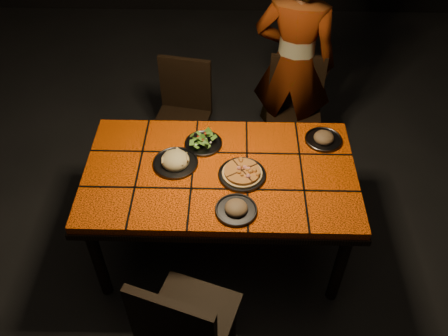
{
  "coord_description": "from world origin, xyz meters",
  "views": [
    {
      "loc": [
        0.07,
        -1.96,
        2.73
      ],
      "look_at": [
        0.02,
        -0.05,
        0.82
      ],
      "focal_mm": 38.0,
      "sensor_mm": 36.0,
      "label": 1
    }
  ],
  "objects_px": {
    "chair_far_left": "(183,108)",
    "plate_pizza": "(242,174)",
    "dining_table": "(220,179)",
    "diner": "(294,64)",
    "chair_far_right": "(294,108)",
    "chair_near": "(184,325)",
    "plate_pasta": "(175,161)"
  },
  "relations": [
    {
      "from": "chair_far_left",
      "to": "plate_pasta",
      "type": "height_order",
      "value": "chair_far_left"
    },
    {
      "from": "diner",
      "to": "plate_pasta",
      "type": "bearing_deg",
      "value": 64.66
    },
    {
      "from": "chair_far_left",
      "to": "diner",
      "type": "relative_size",
      "value": 0.53
    },
    {
      "from": "diner",
      "to": "chair_near",
      "type": "bearing_deg",
      "value": 83.55
    },
    {
      "from": "chair_near",
      "to": "plate_pasta",
      "type": "height_order",
      "value": "chair_near"
    },
    {
      "from": "dining_table",
      "to": "chair_far_left",
      "type": "relative_size",
      "value": 1.85
    },
    {
      "from": "chair_far_left",
      "to": "chair_far_right",
      "type": "distance_m",
      "value": 0.84
    },
    {
      "from": "dining_table",
      "to": "chair_far_left",
      "type": "distance_m",
      "value": 0.97
    },
    {
      "from": "chair_far_right",
      "to": "diner",
      "type": "xyz_separation_m",
      "value": [
        -0.03,
        0.13,
        0.3
      ]
    },
    {
      "from": "dining_table",
      "to": "chair_far_right",
      "type": "xyz_separation_m",
      "value": [
        0.53,
        0.91,
        -0.15
      ]
    },
    {
      "from": "chair_far_left",
      "to": "chair_near",
      "type": "bearing_deg",
      "value": -74.46
    },
    {
      "from": "dining_table",
      "to": "diner",
      "type": "xyz_separation_m",
      "value": [
        0.51,
        1.03,
        0.15
      ]
    },
    {
      "from": "chair_far_right",
      "to": "plate_pasta",
      "type": "bearing_deg",
      "value": -129.04
    },
    {
      "from": "dining_table",
      "to": "chair_far_right",
      "type": "relative_size",
      "value": 1.79
    },
    {
      "from": "chair_near",
      "to": "diner",
      "type": "height_order",
      "value": "diner"
    },
    {
      "from": "chair_near",
      "to": "plate_pasta",
      "type": "relative_size",
      "value": 3.47
    },
    {
      "from": "chair_near",
      "to": "chair_far_left",
      "type": "xyz_separation_m",
      "value": [
        -0.15,
        1.77,
        -0.04
      ]
    },
    {
      "from": "dining_table",
      "to": "plate_pizza",
      "type": "relative_size",
      "value": 5.03
    },
    {
      "from": "dining_table",
      "to": "plate_pasta",
      "type": "height_order",
      "value": "plate_pasta"
    },
    {
      "from": "dining_table",
      "to": "chair_far_right",
      "type": "height_order",
      "value": "chair_far_right"
    },
    {
      "from": "diner",
      "to": "plate_pizza",
      "type": "bearing_deg",
      "value": 83.35
    },
    {
      "from": "dining_table",
      "to": "chair_far_left",
      "type": "xyz_separation_m",
      "value": [
        -0.31,
        0.91,
        -0.17
      ]
    },
    {
      "from": "diner",
      "to": "plate_pasta",
      "type": "distance_m",
      "value": 1.26
    },
    {
      "from": "chair_far_right",
      "to": "diner",
      "type": "relative_size",
      "value": 0.55
    },
    {
      "from": "plate_pizza",
      "to": "diner",
      "type": "bearing_deg",
      "value": 70.59
    },
    {
      "from": "chair_near",
      "to": "plate_pasta",
      "type": "xyz_separation_m",
      "value": [
        -0.11,
        0.91,
        0.23
      ]
    },
    {
      "from": "plate_pasta",
      "to": "dining_table",
      "type": "bearing_deg",
      "value": -9.75
    },
    {
      "from": "chair_far_left",
      "to": "plate_pasta",
      "type": "distance_m",
      "value": 0.9
    },
    {
      "from": "diner",
      "to": "plate_pasta",
      "type": "height_order",
      "value": "diner"
    },
    {
      "from": "chair_near",
      "to": "chair_far_left",
      "type": "relative_size",
      "value": 1.08
    },
    {
      "from": "chair_far_left",
      "to": "plate_pizza",
      "type": "xyz_separation_m",
      "value": [
        0.44,
        -0.95,
        0.27
      ]
    },
    {
      "from": "plate_pasta",
      "to": "diner",
      "type": "bearing_deg",
      "value": 51.9
    }
  ]
}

